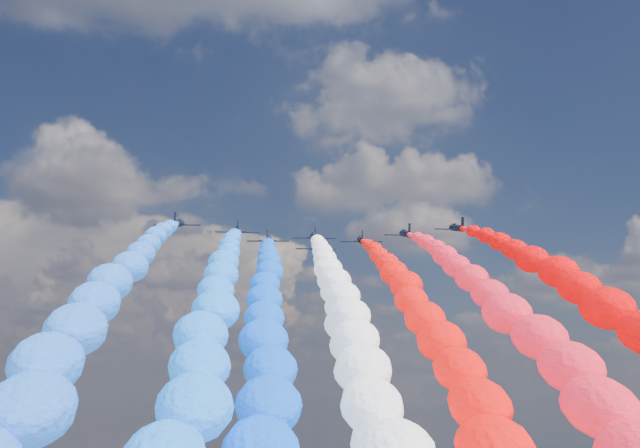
{
  "coord_description": "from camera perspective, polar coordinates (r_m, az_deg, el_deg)",
  "views": [
    {
      "loc": [
        -10.14,
        -164.73,
        57.64
      ],
      "look_at": [
        0.0,
        4.0,
        90.55
      ],
      "focal_mm": 48.34,
      "sensor_mm": 36.0,
      "label": 1
    }
  ],
  "objects": [
    {
      "name": "trail_5",
      "position": [
        118.55,
        5.88,
        -5.75
      ],
      "size": [
        6.23,
        114.97,
        44.47
      ],
      "primitive_type": null,
      "color": "#F40C09"
    },
    {
      "name": "jet_7",
      "position": [
        167.81,
        9.07,
        -0.26
      ],
      "size": [
        9.06,
        12.17,
        4.9
      ],
      "primitive_type": null,
      "rotation": [
        0.21,
        0.0,
        0.04
      ],
      "color": "black"
    },
    {
      "name": "jet_1",
      "position": [
        169.48,
        -5.5,
        -0.46
      ],
      "size": [
        9.21,
        12.28,
        4.9
      ],
      "primitive_type": null,
      "rotation": [
        0.21,
        0.0,
        0.05
      ],
      "color": "black"
    },
    {
      "name": "jet_4",
      "position": [
        188.43,
        -0.3,
        -1.58
      ],
      "size": [
        9.12,
        12.21,
        4.9
      ],
      "primitive_type": null,
      "rotation": [
        0.21,
        0.0,
        0.04
      ],
      "color": "black"
    },
    {
      "name": "trail_2",
      "position": [
        117.5,
        -3.53,
        -5.74
      ],
      "size": [
        6.23,
        114.97,
        44.47
      ],
      "primitive_type": null,
      "color": "blue"
    },
    {
      "name": "trail_6",
      "position": [
        112.37,
        10.66,
        -5.33
      ],
      "size": [
        6.23,
        114.97,
        44.47
      ],
      "primitive_type": null,
      "color": "red"
    },
    {
      "name": "trail_1",
      "position": [
        108.07,
        -6.77,
        -5.22
      ],
      "size": [
        6.23,
        114.97,
        44.47
      ],
      "primitive_type": null,
      "color": "#1B75FA"
    },
    {
      "name": "trail_7",
      "position": [
        108.52,
        16.11,
        -4.89
      ],
      "size": [
        6.23,
        114.97,
        44.47
      ],
      "primitive_type": null,
      "color": "#E10306"
    },
    {
      "name": "jet_0",
      "position": [
        163.48,
        -9.37,
        0.03
      ],
      "size": [
        9.04,
        12.16,
        4.9
      ],
      "primitive_type": null,
      "rotation": [
        0.21,
        0.0,
        -0.03
      ],
      "color": "black"
    },
    {
      "name": "jet_3",
      "position": [
        175.18,
        -0.4,
        -0.85
      ],
      "size": [
        8.65,
        11.87,
        4.9
      ],
      "primitive_type": null,
      "rotation": [
        0.21,
        0.0,
        0.0
      ],
      "color": "black"
    },
    {
      "name": "trail_3",
      "position": [
        113.89,
        1.17,
        -5.59
      ],
      "size": [
        6.23,
        114.97,
        44.47
      ],
      "primitive_type": null,
      "color": "white"
    },
    {
      "name": "jet_6",
      "position": [
        172.64,
        5.7,
        -0.65
      ],
      "size": [
        8.88,
        12.04,
        4.9
      ],
      "primitive_type": null,
      "rotation": [
        0.21,
        0.0,
        0.02
      ],
      "color": "black"
    },
    {
      "name": "trail_4",
      "position": [
        127.29,
        1.17,
        -6.16
      ],
      "size": [
        6.23,
        114.97,
        44.47
      ],
      "primitive_type": null,
      "color": "white"
    },
    {
      "name": "trail_0",
      "position": [
        102.46,
        -13.06,
        -4.7
      ],
      "size": [
        6.23,
        114.97,
        44.47
      ],
      "primitive_type": null,
      "color": "blue"
    },
    {
      "name": "jet_2",
      "position": [
        178.87,
        -3.44,
        -1.05
      ],
      "size": [
        9.24,
        12.29,
        4.9
      ],
      "primitive_type": null,
      "rotation": [
        0.21,
        0.0,
        -0.05
      ],
      "color": "black"
    },
    {
      "name": "jet_5",
      "position": [
        179.4,
        2.73,
        -1.08
      ],
      "size": [
        9.14,
        12.23,
        4.9
      ],
      "primitive_type": null,
      "rotation": [
        0.21,
        0.0,
        -0.04
      ],
      "color": "black"
    }
  ]
}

